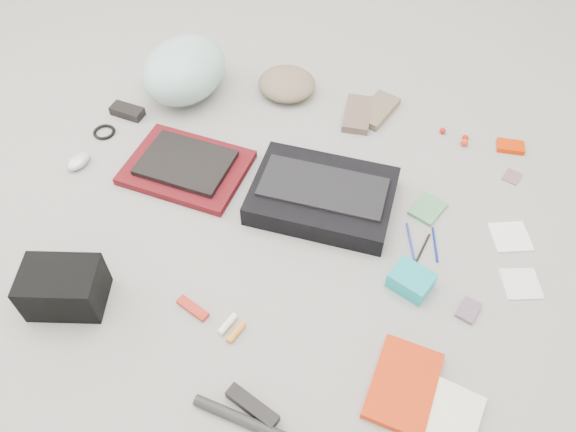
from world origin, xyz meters
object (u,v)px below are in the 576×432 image
(bike_helmet, at_px, (184,70))
(book_red, at_px, (403,385))
(laptop, at_px, (186,163))
(camera_bag, at_px, (64,288))
(messenger_bag, at_px, (322,196))
(accordion_wallet, at_px, (411,281))

(bike_helmet, height_order, book_red, bike_helmet)
(laptop, distance_m, bike_helmet, 0.42)
(bike_helmet, height_order, camera_bag, bike_helmet)
(laptop, bearing_deg, camera_bag, -97.17)
(messenger_bag, height_order, camera_bag, camera_bag)
(laptop, xyz_separation_m, bike_helmet, (-0.17, 0.38, 0.07))
(messenger_bag, distance_m, accordion_wallet, 0.39)
(book_red, bearing_deg, accordion_wallet, 101.57)
(camera_bag, height_order, book_red, camera_bag)
(messenger_bag, relative_size, accordion_wallet, 3.89)
(bike_helmet, bearing_deg, accordion_wallet, -23.54)
(messenger_bag, bearing_deg, accordion_wallet, -36.10)
(camera_bag, bearing_deg, accordion_wallet, 4.50)
(messenger_bag, xyz_separation_m, bike_helmet, (-0.64, 0.38, 0.07))
(book_red, bearing_deg, laptop, 152.36)
(bike_helmet, bearing_deg, messenger_bag, -22.22)
(laptop, relative_size, bike_helmet, 0.83)
(messenger_bag, relative_size, bike_helmet, 1.25)
(bike_helmet, xyz_separation_m, camera_bag, (0.06, -0.94, -0.04))
(messenger_bag, relative_size, book_red, 1.89)
(laptop, height_order, book_red, laptop)
(messenger_bag, bearing_deg, book_red, -57.19)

